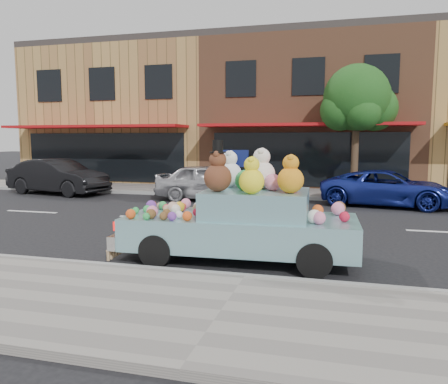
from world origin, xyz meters
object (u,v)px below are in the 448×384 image
(car_silver, at_px, (210,182))
(art_car, at_px, (242,219))
(car_dark, at_px, (58,177))
(street_tree, at_px, (357,104))
(car_blue, at_px, (388,188))

(car_silver, relative_size, art_car, 0.89)
(car_dark, bearing_deg, street_tree, -68.41)
(street_tree, xyz_separation_m, car_silver, (-5.31, -2.60, -3.00))
(street_tree, relative_size, car_blue, 1.17)
(street_tree, distance_m, car_silver, 6.63)
(street_tree, height_order, art_car, street_tree)
(street_tree, xyz_separation_m, car_dark, (-12.03, -2.36, -2.96))
(car_silver, xyz_separation_m, car_blue, (6.34, 0.24, -0.07))
(street_tree, distance_m, car_dark, 12.61)
(car_silver, bearing_deg, car_dark, 86.42)
(street_tree, distance_m, car_blue, 4.01)
(car_blue, xyz_separation_m, art_car, (-3.39, -7.94, 0.18))
(street_tree, bearing_deg, car_silver, -153.90)
(car_silver, height_order, car_blue, car_silver)
(car_dark, relative_size, art_car, 0.98)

